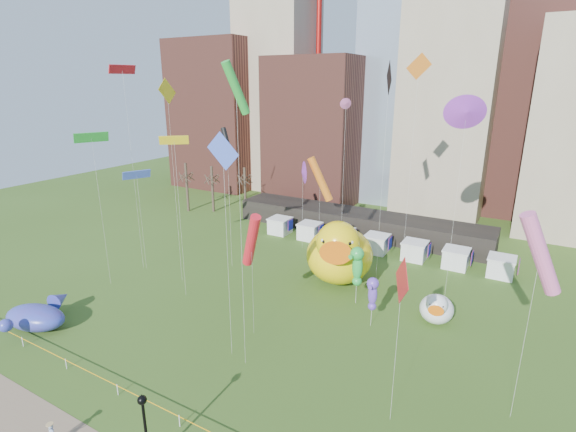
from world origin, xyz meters
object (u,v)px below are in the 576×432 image
Objects in this scene: big_duck at (339,252)px; seahorse_purple at (373,291)px; lamppost at (145,423)px; whale_inflatable at (37,316)px; seahorse_green at (357,263)px; small_duck at (437,308)px.

big_duck is 9.46m from seahorse_purple.
big_duck is at bearing 90.80° from lamppost.
whale_inflatable is at bearing -150.30° from big_duck.
lamppost reaches higher than seahorse_purple.
big_duck is 1.81× the size of seahorse_green.
big_duck is 30.34m from whale_inflatable.
seahorse_green is 24.82m from lamppost.
seahorse_green is 4.44m from seahorse_purple.
lamppost reaches higher than small_duck.
seahorse_green is 30.44m from whale_inflatable.
small_duck is 36.93m from whale_inflatable.
seahorse_purple is 30.79m from whale_inflatable.
big_duck is 5.19m from seahorse_green.
lamppost is (20.49, -5.68, 1.94)m from whale_inflatable.
small_duck is 0.59× the size of whale_inflatable.
big_duck reaches higher than lamppost.
seahorse_purple is 0.65× the size of whale_inflatable.
small_duck is at bearing -35.05° from big_duck.
seahorse_green is at bearing 82.70° from lamppost.
small_duck is 0.88× the size of lamppost.
small_duck is 27.30m from lamppost.
seahorse_purple is (-5.08, -3.65, 2.05)m from small_duck.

